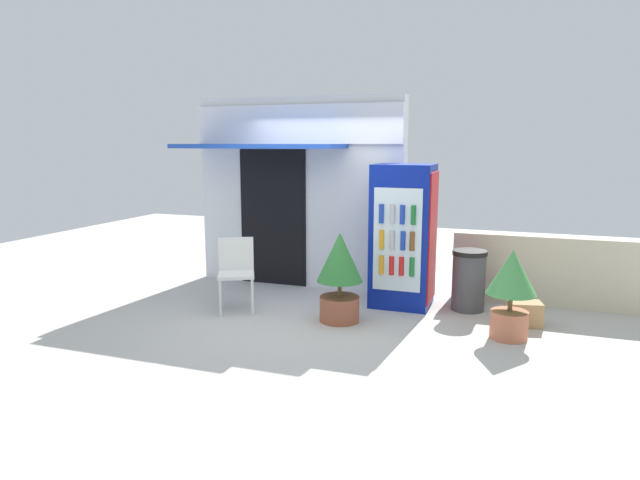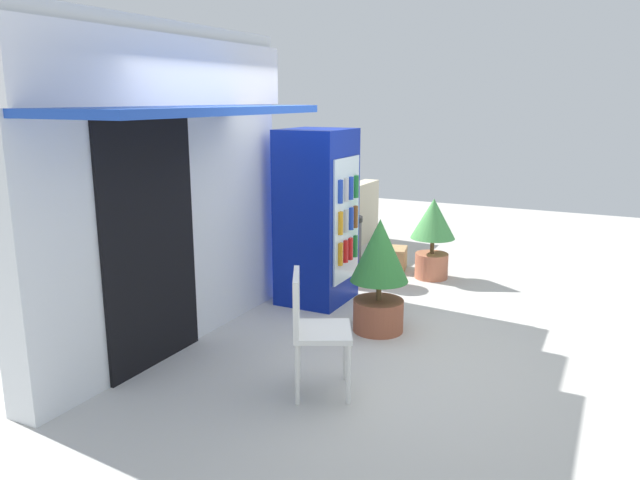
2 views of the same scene
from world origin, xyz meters
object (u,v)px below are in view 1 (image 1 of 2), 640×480
potted_plant_near_shop (340,272)px  cardboard_box (524,314)px  drink_cooler (403,236)px  plastic_chair (236,268)px  potted_plant_curbside (511,286)px  trash_bin (469,280)px

potted_plant_near_shop → cardboard_box: (2.12, 0.58, -0.47)m
drink_cooler → plastic_chair: bearing=-154.6°
drink_cooler → cardboard_box: bearing=-13.0°
drink_cooler → potted_plant_near_shop: (-0.57, -0.94, -0.32)m
potted_plant_near_shop → cardboard_box: potted_plant_near_shop is taller
potted_plant_curbside → cardboard_box: bearing=73.0°
drink_cooler → plastic_chair: size_ratio=2.00×
plastic_chair → trash_bin: plastic_chair is taller
cardboard_box → trash_bin: bearing=148.5°
drink_cooler → trash_bin: (0.85, 0.07, -0.54)m
cardboard_box → potted_plant_curbside: bearing=-107.0°
potted_plant_curbside → potted_plant_near_shop: bearing=-178.5°
potted_plant_curbside → cardboard_box: potted_plant_curbside is taller
plastic_chair → potted_plant_near_shop: 1.40m
drink_cooler → trash_bin: size_ratio=2.38×
plastic_chair → potted_plant_curbside: (3.35, 0.05, 0.04)m
drink_cooler → trash_bin: 1.01m
cardboard_box → potted_plant_near_shop: bearing=-164.6°
plastic_chair → trash_bin: (2.82, 1.00, -0.16)m
plastic_chair → cardboard_box: (3.51, 0.58, -0.41)m
trash_bin → drink_cooler: bearing=-175.6°
plastic_chair → potted_plant_near_shop: potted_plant_near_shop is taller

